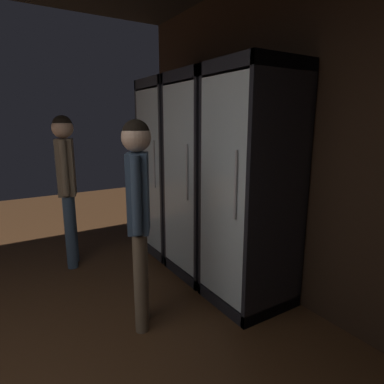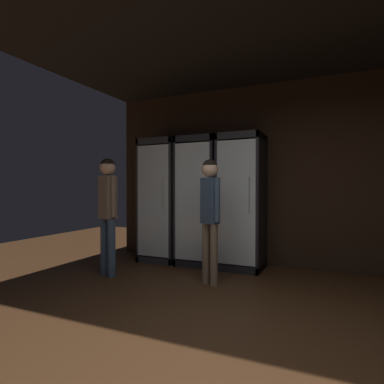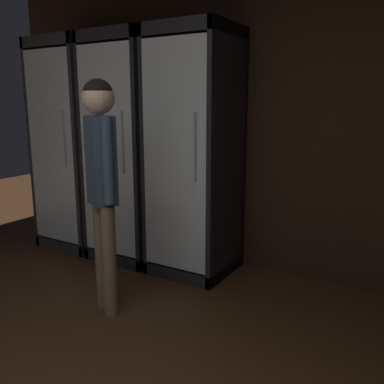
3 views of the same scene
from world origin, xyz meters
The scene contains 8 objects.
ground_plane centered at (0.00, 0.00, 0.00)m, with size 12.00×12.00×0.00m, color #422816.
wall_back centered at (0.00, 3.03, 1.40)m, with size 6.00×0.06×2.80m, color black.
ceiling_panel centered at (0.00, 1.00, 2.83)m, with size 6.00×8.00×0.06m, color black.
cooler_far_left centered at (-2.04, 2.71, 0.97)m, with size 0.64×0.65×1.99m.
cooler_left centered at (-1.36, 2.71, 0.97)m, with size 0.64×0.65×1.99m.
cooler_center centered at (-0.69, 2.71, 0.98)m, with size 0.64×0.65×1.99m.
shopper_near centered at (-0.84, 1.74, 0.98)m, with size 0.30×0.23×1.56m.
shopper_far centered at (-2.25, 1.53, 0.98)m, with size 0.33×0.22×1.60m.
Camera 2 is at (0.58, -1.97, 1.21)m, focal length 29.95 mm.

